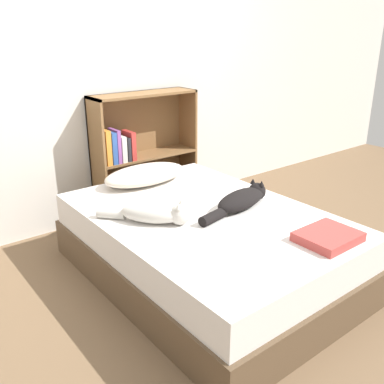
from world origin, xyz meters
name	(u,v)px	position (x,y,z in m)	size (l,w,h in m)	color
ground_plane	(205,275)	(0.00, 0.00, 0.00)	(8.00, 8.00, 0.00)	brown
wall_back	(101,65)	(0.00, 1.28, 1.25)	(8.00, 0.06, 2.50)	silver
bed	(205,246)	(0.00, 0.00, 0.22)	(1.25, 1.81, 0.44)	brown
pillow	(145,175)	(0.01, 0.71, 0.51)	(0.65, 0.34, 0.13)	beige
cat_light	(155,213)	(-0.32, 0.08, 0.50)	(0.43, 0.48, 0.14)	beige
cat_dark	(242,199)	(0.24, -0.07, 0.50)	(0.62, 0.25, 0.14)	black
bookshelf	(139,153)	(0.22, 1.15, 0.54)	(0.90, 0.26, 1.04)	brown
blanket_fold	(328,237)	(0.28, -0.69, 0.47)	(0.32, 0.26, 0.05)	#B2423D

